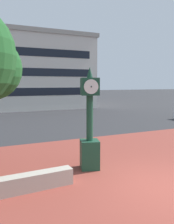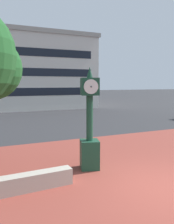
% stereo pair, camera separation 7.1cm
% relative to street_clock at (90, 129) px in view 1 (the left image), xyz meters
% --- Properties ---
extents(ground_plane, '(200.00, 200.00, 0.00)m').
position_rel_street_clock_xyz_m(ground_plane, '(1.34, -2.39, -1.49)').
color(ground_plane, '#2D2D30').
extents(plaza_brick_paving, '(44.00, 10.91, 0.01)m').
position_rel_street_clock_xyz_m(plaza_brick_paving, '(1.34, -0.93, -1.49)').
color(plaza_brick_paving, brown).
rests_on(plaza_brick_paving, ground).
extents(planter_wall, '(3.22, 0.55, 0.50)m').
position_rel_street_clock_xyz_m(planter_wall, '(-2.67, -0.93, -1.24)').
color(planter_wall, '#ADA393').
rests_on(planter_wall, ground).
extents(street_clock, '(0.82, 0.82, 3.70)m').
position_rel_street_clock_xyz_m(street_clock, '(0.00, 0.00, 0.00)').
color(street_clock, '#19422D').
rests_on(street_clock, ground).
extents(civic_building, '(22.11, 15.99, 9.33)m').
position_rel_street_clock_xyz_m(civic_building, '(-0.64, 27.04, 3.18)').
color(civic_building, beige).
rests_on(civic_building, ground).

